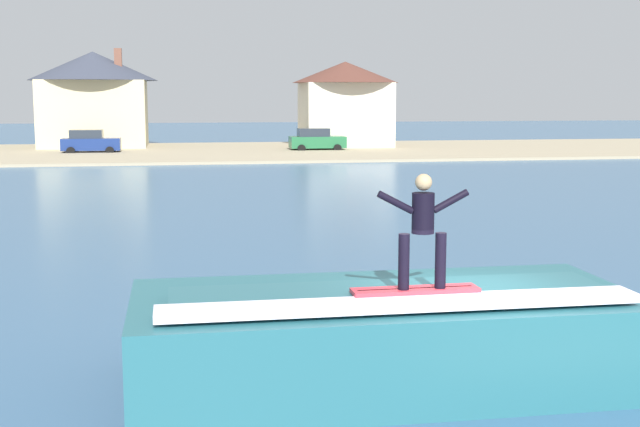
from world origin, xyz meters
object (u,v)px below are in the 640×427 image
Objects in this scene: wave_crest at (384,336)px; surfer at (423,225)px; house_with_chimney at (94,95)px; car_near_shore at (90,142)px; surfboard at (415,290)px; house_gabled_white at (345,100)px; car_far_shore at (316,140)px.

surfer is at bearing -63.22° from wave_crest.
surfer is 62.26m from house_with_chimney.
wave_crest is 1.99m from surfer.
car_near_shore is at bearing 100.12° from surfer.
surfboard is at bearing -80.91° from house_with_chimney.
car_near_shore is 21.10m from house_gabled_white.
house_with_chimney is at bearing 98.93° from wave_crest.
wave_crest is at bearing -100.95° from house_gabled_white.
surfer is at bearing -80.85° from house_with_chimney.
wave_crest is 61.58m from house_with_chimney.
surfer reaches higher than car_far_shore.
house_gabled_white reaches higher than car_near_shore.
car_near_shore and car_far_shore have the same top height.
house_gabled_white reaches higher than wave_crest.
house_with_chimney reaches higher than wave_crest.
car_near_shore is at bearing -168.54° from house_gabled_white.
house_gabled_white reaches higher than surfer.
house_gabled_white is at bearing -8.65° from house_with_chimney.
surfboard is 54.94m from car_near_shore.
car_far_shore is at bearing -127.42° from house_gabled_white.
wave_crest is 58.74m from house_gabled_white.
house_with_chimney is 20.92m from house_gabled_white.
surfer is at bearing -79.88° from car_near_shore.
wave_crest is 0.85× the size of house_gabled_white.
car_far_shore is at bearing 81.49° from wave_crest.
surfboard is at bearing -67.09° from wave_crest.
house_gabled_white reaches higher than surfboard.
house_with_chimney reaches higher than car_near_shore.
surfboard is 1.12× the size of surfer.
wave_crest is 4.09× the size of surfboard.
car_far_shore is 19.31m from house_with_chimney.
car_far_shore is at bearing -22.45° from house_with_chimney.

